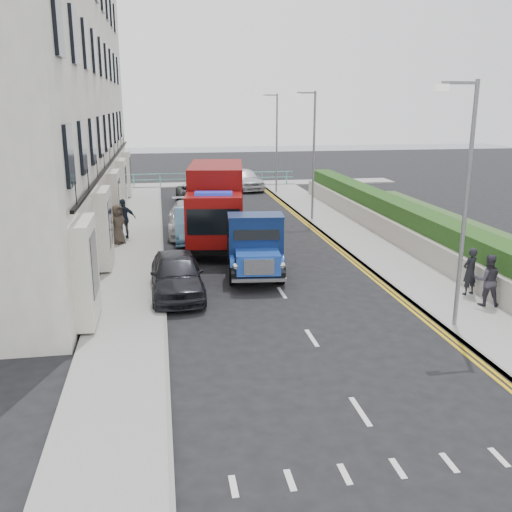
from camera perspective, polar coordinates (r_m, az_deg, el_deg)
name	(u,v)px	position (r m, az deg, el deg)	size (l,w,h in m)	color
ground	(295,313)	(18.06, 3.95, -5.71)	(120.00, 120.00, 0.00)	black
pavement_west	(136,248)	(26.20, -11.87, 0.76)	(2.40, 38.00, 0.12)	gray
pavement_east	(359,239)	(27.79, 10.29, 1.66)	(2.60, 38.00, 0.12)	gray
promenade	(211,185)	(46.01, -4.52, 7.13)	(30.00, 2.50, 0.12)	gray
sea_plane	(190,153)	(76.77, -6.66, 10.22)	(120.00, 120.00, 0.00)	slate
terrace_west	(39,86)	(29.90, -20.88, 15.62)	(6.31, 30.20, 14.25)	white
garden_east	(398,221)	(28.31, 14.02, 3.44)	(1.45, 28.00, 1.75)	#B2AD9E
seafront_railing	(212,179)	(45.15, -4.44, 7.65)	(13.00, 0.08, 1.11)	#59B2A5
lamp_near	(463,193)	(16.74, 19.98, 5.93)	(1.23, 0.18, 7.00)	slate
lamp_mid	(312,148)	(31.57, 5.59, 10.66)	(1.23, 0.18, 7.00)	slate
lamp_far	(275,138)	(41.29, 1.92, 11.75)	(1.23, 0.18, 7.00)	slate
bedford_lorry	(255,249)	(21.32, -0.08, 0.71)	(2.48, 5.24, 2.40)	black
red_lorry	(216,203)	(26.29, -4.01, 5.28)	(3.23, 7.19, 3.64)	black
parked_car_front	(177,274)	(19.64, -7.95, -1.81)	(1.75, 4.35, 1.48)	black
parked_car_mid	(192,225)	(27.47, -6.42, 3.13)	(1.59, 4.56, 1.50)	#5A98C2
parked_car_rear	(190,218)	(28.98, -6.61, 3.79)	(2.16, 5.30, 1.54)	silver
seafront_car_left	(196,192)	(37.73, -6.01, 6.35)	(2.38, 5.16, 1.43)	black
seafront_car_right	(244,179)	(43.47, -1.16, 7.70)	(1.91, 4.74, 1.62)	silver
pedestrian_east_near	(470,271)	(20.40, 20.60, -1.44)	(0.59, 0.39, 1.63)	black
pedestrian_east_far	(488,280)	(19.52, 22.15, -2.24)	(0.82, 0.64, 1.68)	#332F39
pedestrian_west_near	(124,219)	(27.74, -13.07, 3.63)	(1.12, 0.47, 1.91)	#1A2330
pedestrian_west_far	(118,224)	(26.82, -13.64, 3.09)	(0.88, 0.57, 1.80)	#40382E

